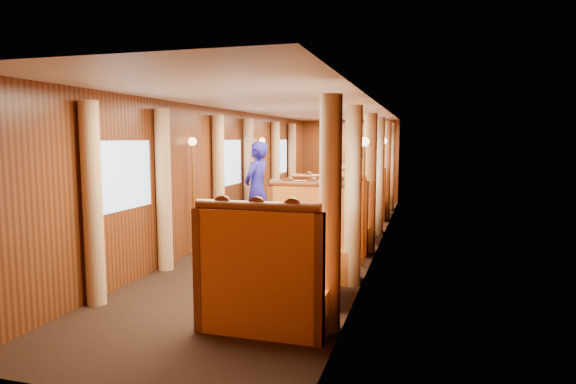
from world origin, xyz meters
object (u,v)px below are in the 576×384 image
at_px(banquette_mid_aft, 348,211).
at_px(fruit_plate, 312,240).
at_px(teapot_right, 286,235).
at_px(rose_vase_mid, 339,192).
at_px(teapot_back, 282,232).
at_px(banquette_far_aft, 368,193).
at_px(teapot_left, 274,234).
at_px(banquette_near_fwd, 263,290).
at_px(table_mid, 340,221).
at_px(steward, 257,189).
at_px(passenger, 346,197).
at_px(banquette_near_aft, 310,247).
at_px(table_near, 290,269).
at_px(banquette_mid_fwd, 330,228).
at_px(table_far, 363,199).
at_px(rose_vase_far, 365,178).
at_px(banquette_far_fwd, 358,202).
at_px(tea_tray, 279,237).

relative_size(banquette_mid_aft, fruit_plate, 6.12).
relative_size(teapot_right, rose_vase_mid, 0.46).
relative_size(banquette_mid_aft, teapot_back, 9.04).
bearing_deg(banquette_far_aft, teapot_left, -91.15).
height_order(banquette_near_fwd, table_mid, banquette_near_fwd).
bearing_deg(steward, banquette_mid_aft, 133.67).
distance_m(steward, passenger, 1.84).
bearing_deg(rose_vase_mid, banquette_near_aft, -89.55).
height_order(table_near, banquette_near_fwd, banquette_near_fwd).
distance_m(banquette_near_aft, banquette_far_aft, 7.00).
relative_size(banquette_near_aft, banquette_mid_fwd, 1.00).
xyz_separation_m(banquette_mid_fwd, teapot_left, (-0.16, -2.60, 0.39)).
bearing_deg(rose_vase_mid, table_far, 89.68).
distance_m(table_mid, table_far, 3.50).
distance_m(rose_vase_mid, rose_vase_far, 3.52).
distance_m(teapot_back, rose_vase_mid, 3.46).
bearing_deg(teapot_left, table_far, 65.03).
bearing_deg(table_mid, table_far, 90.00).
bearing_deg(table_far, fruit_plate, -87.57).
bearing_deg(banquette_far_fwd, banquette_mid_fwd, -90.00).
relative_size(table_mid, banquette_mid_fwd, 0.78).
relative_size(table_mid, teapot_left, 6.35).
height_order(banquette_mid_aft, teapot_back, banquette_mid_aft).
xyz_separation_m(table_mid, table_far, (0.00, 3.50, 0.00)).
height_order(banquette_near_aft, banquette_far_fwd, same).
xyz_separation_m(teapot_right, steward, (-1.64, 3.59, 0.12)).
distance_m(rose_vase_mid, steward, 1.63).
xyz_separation_m(banquette_near_fwd, teapot_right, (-0.00, 0.87, 0.39)).
distance_m(banquette_near_fwd, banquette_far_fwd, 7.00).
height_order(teapot_back, rose_vase_mid, rose_vase_mid).
xyz_separation_m(banquette_near_aft, steward, (-1.64, 2.43, 0.51)).
height_order(table_near, banquette_far_aft, banquette_far_aft).
xyz_separation_m(banquette_near_fwd, table_far, (0.00, 8.01, -0.05)).
bearing_deg(teapot_right, banquette_far_fwd, 98.87).
relative_size(tea_tray, rose_vase_far, 0.94).
bearing_deg(banquette_mid_fwd, tea_tray, -92.89).
bearing_deg(banquette_far_aft, banquette_mid_fwd, -90.00).
height_order(banquette_far_aft, tea_tray, banquette_far_aft).
relative_size(teapot_left, rose_vase_far, 0.46).
height_order(banquette_mid_aft, teapot_right, banquette_mid_aft).
xyz_separation_m(banquette_mid_aft, steward, (-1.64, -1.07, 0.51)).
height_order(table_far, rose_vase_far, rose_vase_far).
height_order(table_near, rose_vase_mid, rose_vase_mid).
xyz_separation_m(banquette_mid_aft, table_far, (0.00, 2.49, -0.05)).
bearing_deg(teapot_back, passenger, 73.11).
height_order(banquette_mid_fwd, teapot_left, banquette_mid_fwd).
relative_size(table_near, banquette_far_aft, 0.78).
xyz_separation_m(banquette_near_fwd, fruit_plate, (0.30, 0.87, 0.35)).
relative_size(banquette_near_aft, teapot_back, 9.04).
distance_m(banquette_mid_fwd, teapot_right, 2.66).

